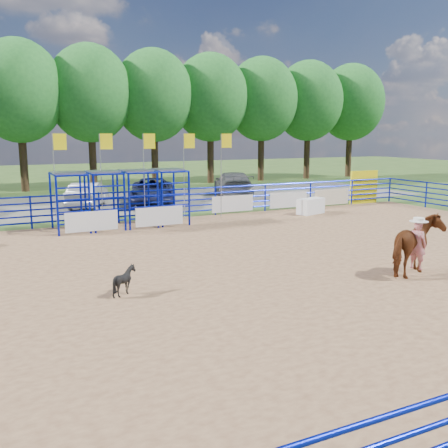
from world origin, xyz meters
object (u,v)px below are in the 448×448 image
at_px(calf, 125,280).
at_px(car_b, 88,195).
at_px(announcer_table, 311,206).
at_px(car_d, 233,184).
at_px(horse_and_rider, 417,244).
at_px(car_c, 152,192).

relative_size(calf, car_b, 0.18).
xyz_separation_m(announcer_table, car_d, (-0.21, 8.61, 0.41)).
bearing_deg(horse_and_rider, car_b, 107.79).
xyz_separation_m(calf, car_c, (5.95, 16.05, 0.39)).
xyz_separation_m(announcer_table, car_b, (-10.09, 7.73, 0.30)).
relative_size(announcer_table, car_b, 0.35).
relative_size(car_b, car_c, 0.78).
relative_size(horse_and_rider, car_d, 0.43).
xyz_separation_m(car_b, car_d, (9.88, 0.88, 0.11)).
xyz_separation_m(horse_and_rider, calf, (-8.28, 2.01, -0.58)).
bearing_deg(horse_and_rider, car_d, 78.81).
bearing_deg(car_c, car_b, -171.58).
distance_m(car_b, car_c, 3.74).
bearing_deg(car_c, calf, -91.74).
bearing_deg(announcer_table, car_c, 132.21).
relative_size(horse_and_rider, car_b, 0.57).
distance_m(calf, car_c, 17.13).
height_order(horse_and_rider, car_c, horse_and_rider).
bearing_deg(car_c, announcer_table, -29.20).
distance_m(announcer_table, car_c, 9.56).
height_order(calf, car_c, car_c).
bearing_deg(announcer_table, calf, -144.01).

